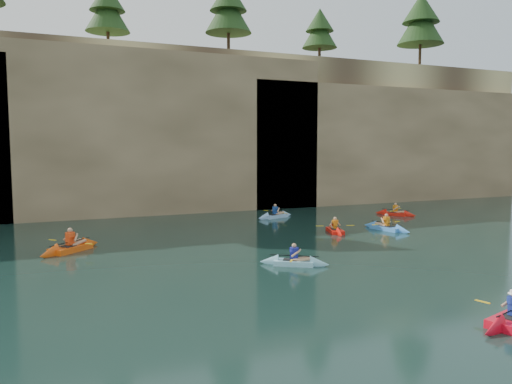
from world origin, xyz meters
name	(u,v)px	position (x,y,z in m)	size (l,w,h in m)	color
ground	(264,323)	(0.00, 0.00, 0.00)	(160.00, 160.00, 0.00)	black
cliff	(112,129)	(0.00, 30.00, 6.00)	(70.00, 16.00, 12.00)	tan
cliff_slab_center	(156,131)	(2.00, 22.60, 5.70)	(24.00, 2.40, 11.40)	tan
cliff_slab_east	(392,143)	(22.00, 22.60, 4.92)	(26.00, 2.40, 9.84)	tan
sea_cave_center	(65,195)	(-4.00, 21.95, 1.60)	(3.50, 1.00, 3.20)	black
sea_cave_east	(266,179)	(10.00, 21.95, 2.25)	(5.00, 1.00, 4.50)	black
kayaker_orange	(71,248)	(-4.25, 11.64, 0.16)	(3.08, 2.91, 1.32)	#ED520F
kayaker_ltblue_near	(294,262)	(3.71, 5.41, 0.14)	(2.65, 2.10, 1.09)	#8ED4EE
kayaker_red_far	(335,230)	(9.20, 11.14, 0.13)	(2.04, 2.94, 1.06)	red
kayaker_ltblue_mid	(275,216)	(8.58, 17.41, 0.14)	(3.04, 2.16, 1.13)	#83AEDB
kayaker_blue_east	(386,228)	(12.26, 10.68, 0.14)	(2.24, 3.30, 1.15)	#4693EE
kayaker_extra_east	(395,213)	(16.56, 15.25, 0.13)	(2.05, 2.70, 1.06)	red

